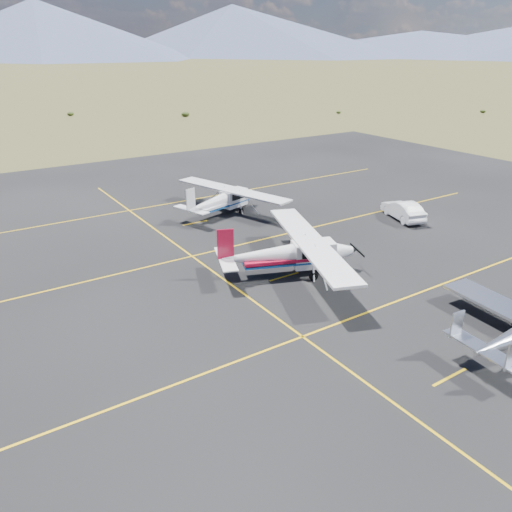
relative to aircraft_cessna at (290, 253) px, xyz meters
name	(u,v)px	position (x,y,z in m)	size (l,w,h in m)	color
ground	(428,319)	(2.53, -7.65, -1.33)	(1600.00, 1600.00, 0.00)	#383D1C
apron	(330,268)	(2.53, -0.65, -1.33)	(72.00, 72.00, 0.02)	black
aircraft_cessna	(290,253)	(0.00, 0.00, 0.00)	(8.31, 11.55, 2.98)	white
aircraft_plain	(223,199)	(2.28, 11.55, -0.13)	(7.16, 10.55, 2.69)	silver
sedan	(403,210)	(12.93, 3.17, -0.63)	(1.45, 4.17, 1.37)	white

